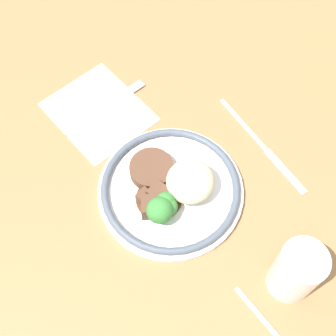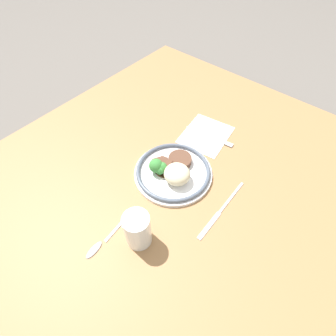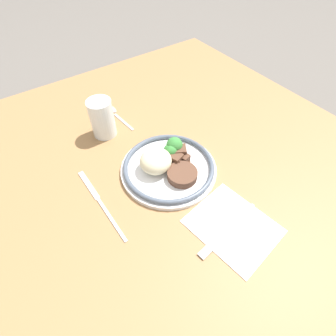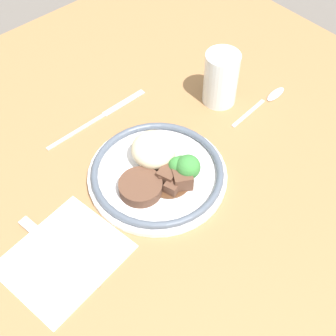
{
  "view_description": "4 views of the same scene",
  "coord_description": "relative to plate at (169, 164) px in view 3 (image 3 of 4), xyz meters",
  "views": [
    {
      "loc": [
        0.29,
        -0.18,
        0.73
      ],
      "look_at": [
        -0.0,
        0.01,
        0.09
      ],
      "focal_mm": 50.0,
      "sensor_mm": 36.0,
      "label": 1
    },
    {
      "loc": [
        0.4,
        0.3,
        0.68
      ],
      "look_at": [
        0.04,
        -0.0,
        0.1
      ],
      "focal_mm": 28.0,
      "sensor_mm": 36.0,
      "label": 2
    },
    {
      "loc": [
        -0.32,
        0.24,
        0.54
      ],
      "look_at": [
        0.0,
        0.01,
        0.08
      ],
      "focal_mm": 28.0,
      "sensor_mm": 36.0,
      "label": 3
    },
    {
      "loc": [
        -0.29,
        -0.37,
        0.67
      ],
      "look_at": [
        0.03,
        -0.02,
        0.08
      ],
      "focal_mm": 50.0,
      "sensor_mm": 36.0,
      "label": 4
    }
  ],
  "objects": [
    {
      "name": "ground_plane",
      "position": [
        -0.02,
        0.0,
        -0.07
      ],
      "size": [
        8.0,
        8.0,
        0.0
      ],
      "primitive_type": "plane",
      "color": "#5B5651"
    },
    {
      "name": "dining_table",
      "position": [
        -0.02,
        0.0,
        -0.04
      ],
      "size": [
        1.16,
        1.07,
        0.05
      ],
      "color": "olive",
      "rests_on": "ground"
    },
    {
      "name": "napkin",
      "position": [
        -0.21,
        -0.02,
        -0.02
      ],
      "size": [
        0.19,
        0.17,
        0.0
      ],
      "color": "white",
      "rests_on": "dining_table"
    },
    {
      "name": "plate",
      "position": [
        0.0,
        0.0,
        0.0
      ],
      "size": [
        0.23,
        0.23,
        0.06
      ],
      "color": "white",
      "rests_on": "dining_table"
    },
    {
      "name": "juice_glass",
      "position": [
        0.21,
        0.07,
        0.03
      ],
      "size": [
        0.06,
        0.06,
        0.11
      ],
      "color": "orange",
      "rests_on": "dining_table"
    },
    {
      "name": "fork",
      "position": [
        -0.21,
        0.01,
        -0.02
      ],
      "size": [
        0.04,
        0.17,
        0.0
      ],
      "rotation": [
        0.0,
        0.0,
        1.71
      ],
      "color": "#B7B7BC",
      "rests_on": "napkin"
    },
    {
      "name": "knife",
      "position": [
        0.01,
        0.18,
        -0.02
      ],
      "size": [
        0.22,
        0.01,
        0.0
      ],
      "rotation": [
        0.0,
        0.0,
        0.01
      ],
      "color": "#B7B7BC",
      "rests_on": "dining_table"
    },
    {
      "name": "spoon",
      "position": [
        0.29,
        0.01,
        -0.02
      ],
      "size": [
        0.15,
        0.03,
        0.01
      ],
      "rotation": [
        0.0,
        0.0,
        0.09
      ],
      "color": "#B7B7BC",
      "rests_on": "dining_table"
    }
  ]
}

